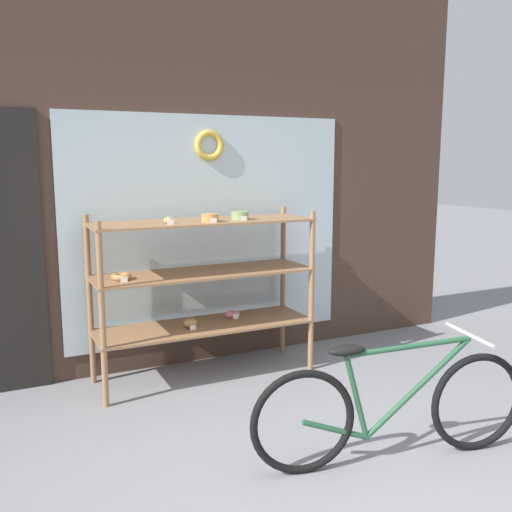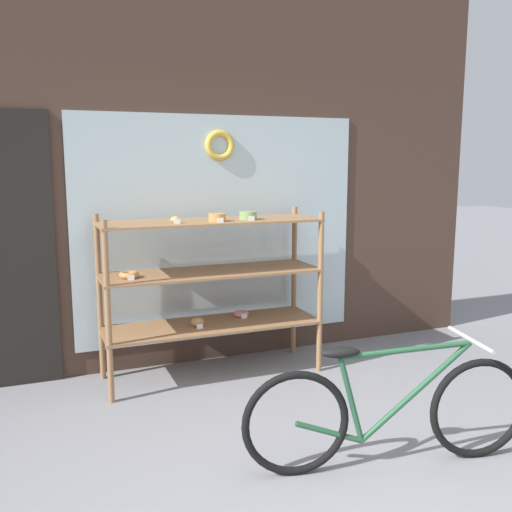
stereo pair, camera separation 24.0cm
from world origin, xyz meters
TOP-DOWN VIEW (x-y plane):
  - storefront_facade at (-0.04, 2.56)m, footprint 5.46×0.13m
  - display_case at (0.00, 2.15)m, footprint 1.73×0.54m
  - bicycle at (0.51, 0.44)m, footprint 1.67×0.51m

SIDE VIEW (x-z plane):
  - bicycle at x=0.51m, z-range -0.04..0.70m
  - display_case at x=0.00m, z-range 0.16..1.49m
  - storefront_facade at x=-0.04m, z-range -0.06..3.82m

